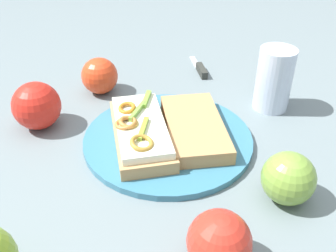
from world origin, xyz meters
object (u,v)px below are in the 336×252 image
object	(u,v)px
apple_0	(37,106)
knife	(200,69)
drinking_glass	(274,79)
plate	(168,139)
apple_4	(288,178)
bread_slice_side	(194,127)
apple_2	(98,76)
apple_3	(219,242)
sandwich	(140,131)

from	to	relation	value
apple_0	knife	size ratio (longest dim) A/B	0.76
knife	drinking_glass	bearing A→B (deg)	-151.46
plate	drinking_glass	world-z (taller)	drinking_glass
apple_4	drinking_glass	world-z (taller)	drinking_glass
apple_0	drinking_glass	distance (m)	0.42
apple_4	knife	xyz separation A→B (m)	(0.36, -0.17, -0.03)
bread_slice_side	knife	world-z (taller)	bread_slice_side
apple_2	apple_3	xyz separation A→B (m)	(-0.43, 0.10, 0.00)
apple_4	plate	bearing A→B (deg)	12.09
sandwich	drinking_glass	distance (m)	0.26
apple_4	sandwich	bearing A→B (deg)	20.57
plate	apple_0	size ratio (longest dim) A/B	3.36
sandwich	apple_0	size ratio (longest dim) A/B	2.51
plate	bread_slice_side	distance (m)	0.05
apple_2	apple_4	xyz separation A→B (m)	(-0.41, -0.05, 0.00)
apple_3	apple_4	world-z (taller)	same
bread_slice_side	sandwich	bearing A→B (deg)	93.92
bread_slice_side	drinking_glass	distance (m)	0.18
plate	apple_3	xyz separation A→B (m)	(-0.22, 0.10, 0.03)
apple_0	apple_4	bearing A→B (deg)	-153.47
apple_4	apple_2	bearing A→B (deg)	6.26
apple_4	apple_0	bearing A→B (deg)	26.53
sandwich	apple_2	distance (m)	0.20
sandwich	drinking_glass	world-z (taller)	drinking_glass
plate	apple_0	world-z (taller)	apple_0
drinking_glass	knife	size ratio (longest dim) A/B	1.07
knife	sandwich	bearing A→B (deg)	146.21
apple_2	sandwich	bearing A→B (deg)	169.07
bread_slice_side	apple_0	size ratio (longest dim) A/B	2.16
apple_0	sandwich	bearing A→B (deg)	-145.95
sandwich	knife	distance (m)	0.29
apple_3	drinking_glass	distance (m)	0.37
plate	knife	bearing A→B (deg)	-54.21
apple_2	drinking_glass	distance (m)	0.33
apple_4	drinking_glass	xyz separation A→B (m)	(0.17, -0.17, 0.02)
sandwich	apple_0	world-z (taller)	apple_0
drinking_glass	plate	bearing A→B (deg)	80.98
bread_slice_side	apple_0	distance (m)	0.27
apple_3	knife	bearing A→B (deg)	-40.54
apple_0	knife	xyz separation A→B (m)	(-0.02, -0.36, -0.03)
plate	apple_3	distance (m)	0.24
bread_slice_side	apple_3	distance (m)	0.24
apple_0	drinking_glass	bearing A→B (deg)	-120.08
bread_slice_side	apple_2	distance (m)	0.24
apple_2	apple_3	size ratio (longest dim) A/B	0.98
apple_0	apple_4	world-z (taller)	apple_0
plate	sandwich	world-z (taller)	sandwich
apple_2	knife	xyz separation A→B (m)	(-0.06, -0.22, -0.03)
sandwich	apple_3	xyz separation A→B (m)	(-0.24, 0.06, 0.01)
bread_slice_side	knife	bearing A→B (deg)	-14.05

